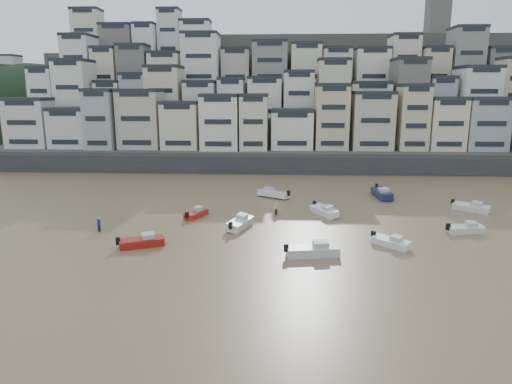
# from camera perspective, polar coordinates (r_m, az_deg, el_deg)

# --- Properties ---
(ground) EXTENTS (400.00, 400.00, 0.00)m
(ground) POSITION_cam_1_polar(r_m,az_deg,el_deg) (31.09, -14.74, -19.57)
(ground) COLOR olive
(ground) RESTS_ON ground
(harbor_wall) EXTENTS (140.00, 3.00, 3.50)m
(harbor_wall) POSITION_cam_1_polar(r_m,az_deg,el_deg) (91.14, 3.67, 3.42)
(harbor_wall) COLOR #38383A
(harbor_wall) RESTS_ON ground
(hillside) EXTENTS (141.04, 66.00, 50.00)m
(hillside) POSITION_cam_1_polar(r_m,az_deg,el_deg) (129.97, 5.66, 11.14)
(hillside) COLOR #4C4C47
(hillside) RESTS_ON ground
(boat_a) EXTENTS (5.99, 2.79, 1.57)m
(boat_a) POSITION_cam_1_polar(r_m,az_deg,el_deg) (46.45, 7.13, -7.04)
(boat_a) COLOR silver
(boat_a) RESTS_ON ground
(boat_b) EXTENTS (4.33, 4.25, 1.25)m
(boat_b) POSITION_cam_1_polar(r_m,az_deg,el_deg) (50.88, 16.51, -5.90)
(boat_b) COLOR white
(boat_b) RESTS_ON ground
(boat_c) EXTENTS (3.51, 5.85, 1.52)m
(boat_c) POSITION_cam_1_polar(r_m,az_deg,el_deg) (55.28, -2.04, -3.74)
(boat_c) COLOR silver
(boat_c) RESTS_ON ground
(boat_d) EXTENTS (4.84, 2.28, 1.27)m
(boat_d) POSITION_cam_1_polar(r_m,az_deg,el_deg) (58.64, 24.75, -4.09)
(boat_d) COLOR silver
(boat_d) RESTS_ON ground
(boat_e) EXTENTS (3.99, 5.48, 1.44)m
(boat_e) POSITION_cam_1_polar(r_m,az_deg,el_deg) (61.37, 8.55, -2.25)
(boat_e) COLOR white
(boat_e) RESTS_ON ground
(boat_f) EXTENTS (3.12, 4.62, 1.21)m
(boat_f) POSITION_cam_1_polar(r_m,az_deg,el_deg) (60.46, -7.48, -2.56)
(boat_f) COLOR #B42316
(boat_f) RESTS_ON ground
(boat_g) EXTENTS (5.15, 4.41, 1.41)m
(boat_g) POSITION_cam_1_polar(r_m,az_deg,el_deg) (69.32, 25.30, -1.63)
(boat_g) COLOR silver
(boat_g) RESTS_ON ground
(boat_h) EXTENTS (5.76, 4.48, 1.53)m
(boat_h) POSITION_cam_1_polar(r_m,az_deg,el_deg) (70.77, 2.22, -0.07)
(boat_h) COLOR silver
(boat_h) RESTS_ON ground
(boat_i) EXTENTS (2.59, 6.62, 1.77)m
(boat_i) POSITION_cam_1_polar(r_m,az_deg,el_deg) (73.31, 15.46, 0.01)
(boat_i) COLOR #151E43
(boat_i) RESTS_ON ground
(boat_j) EXTENTS (5.38, 3.53, 1.40)m
(boat_j) POSITION_cam_1_polar(r_m,az_deg,el_deg) (50.31, -14.10, -5.88)
(boat_j) COLOR maroon
(boat_j) RESTS_ON ground
(person_blue) EXTENTS (0.44, 0.44, 1.74)m
(person_blue) POSITION_cam_1_polar(r_m,az_deg,el_deg) (56.92, -19.05, -3.85)
(person_blue) COLOR #1B16AA
(person_blue) RESTS_ON ground
(person_pink) EXTENTS (0.44, 0.44, 1.74)m
(person_pink) POSITION_cam_1_polar(r_m,az_deg,el_deg) (60.92, 2.53, -2.08)
(person_pink) COLOR #CF9792
(person_pink) RESTS_ON ground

